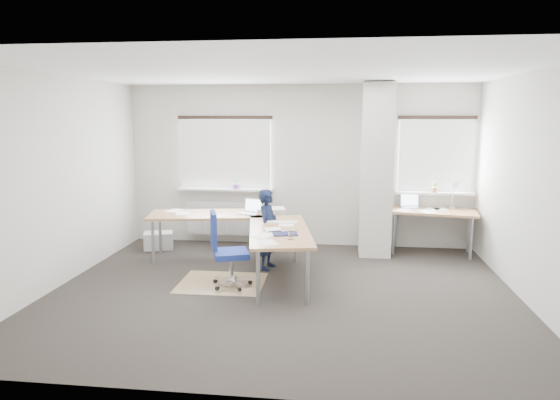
# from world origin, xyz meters

# --- Properties ---
(ground) EXTENTS (6.00, 6.00, 0.00)m
(ground) POSITION_xyz_m (0.00, 0.00, 0.00)
(ground) COLOR black
(ground) RESTS_ON ground
(room_shell) EXTENTS (6.04, 5.04, 2.82)m
(room_shell) POSITION_xyz_m (0.18, 0.45, 1.75)
(room_shell) COLOR #BBB8AA
(room_shell) RESTS_ON ground
(floor_mat) EXTENTS (1.17, 0.99, 0.01)m
(floor_mat) POSITION_xyz_m (-0.86, 0.23, 0.00)
(floor_mat) COLOR #977A52
(floor_mat) RESTS_ON ground
(white_crate) EXTENTS (0.56, 0.46, 0.29)m
(white_crate) POSITION_xyz_m (-2.37, 1.87, 0.14)
(white_crate) COLOR white
(white_crate) RESTS_ON ground
(desk_main) EXTENTS (2.82, 2.63, 0.96)m
(desk_main) POSITION_xyz_m (-0.64, 0.95, 0.69)
(desk_main) COLOR olive
(desk_main) RESTS_ON ground
(desk_side) EXTENTS (1.50, 0.93, 1.22)m
(desk_side) POSITION_xyz_m (2.25, 2.16, 0.69)
(desk_side) COLOR olive
(desk_side) RESTS_ON ground
(task_chair) EXTENTS (0.59, 0.57, 1.02)m
(task_chair) POSITION_xyz_m (-0.74, 0.12, 0.28)
(task_chair) COLOR navy
(task_chair) RESTS_ON ground
(person) EXTENTS (0.37, 0.48, 1.20)m
(person) POSITION_xyz_m (-0.33, 0.97, 0.60)
(person) COLOR black
(person) RESTS_ON ground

